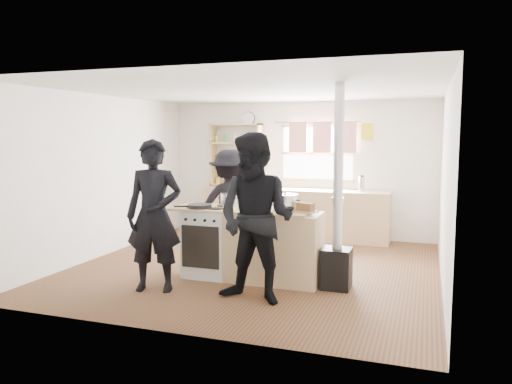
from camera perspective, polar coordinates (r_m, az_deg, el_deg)
ground at (r=7.20m, az=-0.10°, el=-8.67°), size 5.00×5.00×0.01m
back_counter at (r=9.19m, az=4.45°, el=-2.48°), size 3.40×0.55×0.90m
shelving_unit at (r=9.57m, az=-2.30°, el=4.29°), size 1.00×0.28×1.20m
thermos at (r=8.90m, az=11.98°, el=0.89°), size 0.10×0.10×0.27m
cooking_island at (r=6.54m, az=-0.49°, el=-5.98°), size 1.97×0.64×0.93m
skillet_greens at (r=6.58m, az=-6.44°, el=-1.59°), size 0.41×0.41×0.05m
roast_tray at (r=6.42m, az=-0.23°, el=-1.62°), size 0.42×0.35×0.08m
stockpot_stove at (r=6.73m, az=-3.08°, el=-0.88°), size 0.24×0.24×0.20m
stockpot_counter at (r=6.32m, az=3.35°, el=-1.19°), size 0.32×0.32×0.23m
bread_board at (r=6.20m, az=5.65°, el=-1.87°), size 0.33×0.29×0.12m
flue_heater at (r=6.19m, az=9.25°, el=-5.04°), size 0.35×0.35×2.50m
person_near_left at (r=6.12m, az=-11.57°, el=-2.66°), size 0.76×0.60×1.84m
person_near_right at (r=5.56m, az=0.01°, el=-3.05°), size 1.01×0.84×1.91m
person_far at (r=7.50m, az=-2.99°, el=-1.52°), size 1.23×0.96×1.67m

